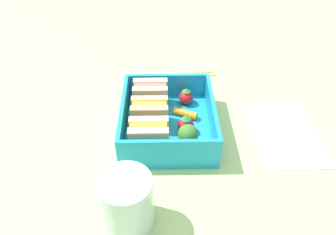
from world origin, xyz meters
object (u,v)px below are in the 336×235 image
Objects in this scene: carrot_stick_far_left at (185,113)px; chopstick_pair at (170,75)px; sandwich_center at (151,95)px; folded_napkin at (285,133)px; sandwich_center_left at (150,114)px; drinking_glass at (127,203)px; sandwich_left at (149,136)px; strawberry_left at (186,125)px; broccoli_floret at (188,135)px; strawberry_far_left at (186,97)px.

carrot_stick_far_left is 14.07cm from chopstick_pair.
sandwich_center is 0.37× the size of folded_napkin.
drinking_glass is (-16.73, 2.18, 0.39)cm from sandwich_center_left.
chopstick_pair is at bearing -12.27° from sandwich_center_left.
chopstick_pair is (20.86, -3.45, -3.11)cm from sandwich_left.
chopstick_pair is at bearing 7.01° from strawberry_left.
chopstick_pair is (13.81, 2.30, -1.47)cm from carrot_stick_far_left.
broccoli_floret reaches higher than strawberry_left.
broccoli_floret is at bearing 177.79° from strawberry_far_left.
sandwich_left is 1.35× the size of broccoli_floret.
broccoli_floret is at bearing -179.14° from strawberry_left.
strawberry_far_left is 0.20× the size of folded_napkin.
carrot_stick_far_left is at bearing -0.69° from broccoli_floret.
chopstick_pair is 33.25cm from drinking_glass.
sandwich_center_left reaches higher than carrot_stick_far_left.
sandwich_left reaches higher than strawberry_far_left.
sandwich_center is at bearing 28.76° from broccoli_floret.
carrot_stick_far_left reaches higher than chopstick_pair.
sandwich_center_left is 16.87cm from drinking_glass.
sandwich_center is 0.31× the size of chopstick_pair.
strawberry_left is at bearing 0.86° from broccoli_floret.
sandwich_left is 9.25cm from carrot_stick_far_left.
sandwich_center reaches higher than broccoli_floret.
sandwich_center is 6.18cm from strawberry_far_left.
sandwich_center_left reaches higher than strawberry_far_left.
sandwich_left is at bearing 140.85° from carrot_stick_far_left.
sandwich_center_left is at bearing 132.95° from strawberry_far_left.
broccoli_floret reaches higher than chopstick_pair.
sandwich_center_left is 1.42× the size of carrot_stick_far_left.
strawberry_left is 0.41× the size of drinking_glass.
sandwich_center_left is 16.52cm from chopstick_pair.
drinking_glass reaches higher than folded_napkin.
sandwich_center is 11.80cm from chopstick_pair.
drinking_glass reaches higher than sandwich_left.
broccoli_floret is 11.03cm from strawberry_far_left.
broccoli_floret is (-10.31, -5.66, 0.34)cm from sandwich_center.
chopstick_pair is (17.52, 2.15, -2.24)cm from strawberry_left.
strawberry_left reaches higher than carrot_stick_far_left.
sandwich_center_left is 5.01cm from sandwich_center.
sandwich_left is at bearing 87.10° from broccoli_floret.
chopstick_pair is (10.84, -3.45, -3.11)cm from sandwich_center.
sandwich_left is at bearing 180.00° from sandwich_center.
chopstick_pair is at bearing 9.44° from carrot_stick_far_left.
strawberry_left reaches higher than folded_napkin.
broccoli_floret is 3.83cm from strawberry_left.
folded_napkin is (0.54, -16.20, -2.39)cm from strawberry_left.
sandwich_center is at bearing 74.28° from folded_napkin.
broccoli_floret is 13.86cm from drinking_glass.
sandwich_center_left is at bearing 73.43° from strawberry_left.
carrot_stick_far_left is at bearing 174.70° from strawberry_far_left.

